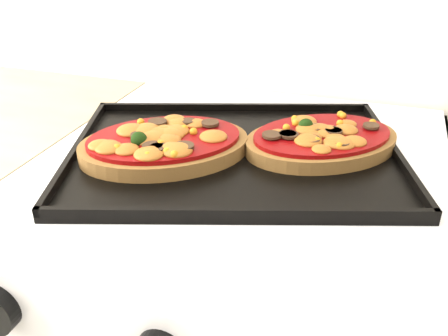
% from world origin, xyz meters
% --- Properties ---
extents(baking_tray, '(0.56, 0.48, 0.02)m').
position_xyz_m(baking_tray, '(0.00, 1.69, 0.92)').
color(baking_tray, black).
rests_on(baking_tray, stove).
extents(pizza_left, '(0.30, 0.28, 0.04)m').
position_xyz_m(pizza_left, '(-0.10, 1.66, 0.94)').
color(pizza_left, brown).
rests_on(pizza_left, baking_tray).
extents(pizza_right, '(0.28, 0.27, 0.03)m').
position_xyz_m(pizza_right, '(0.12, 1.74, 0.94)').
color(pizza_right, brown).
rests_on(pizza_right, baking_tray).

